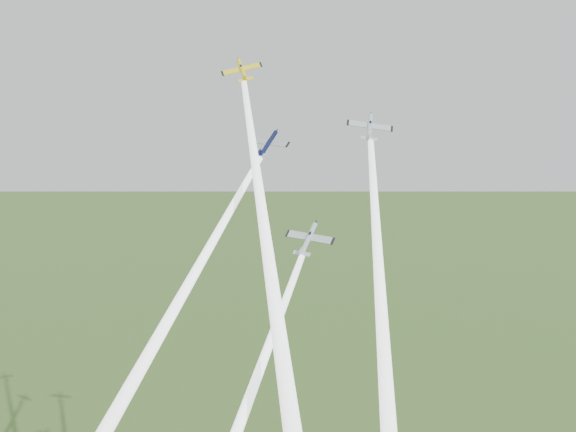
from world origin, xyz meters
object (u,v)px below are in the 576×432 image
at_px(plane_yellow, 242,70).
at_px(plane_navy, 268,144).
at_px(plane_silver_low, 308,239).
at_px(plane_silver_right, 370,127).

relative_size(plane_yellow, plane_navy, 0.98).
xyz_separation_m(plane_navy, plane_silver_low, (9.14, -10.55, -13.38)).
relative_size(plane_yellow, plane_silver_right, 0.94).
xyz_separation_m(plane_yellow, plane_navy, (5.63, -4.05, -11.93)).
bearing_deg(plane_silver_low, plane_silver_right, 70.29).
bearing_deg(plane_silver_right, plane_silver_low, -131.77).
relative_size(plane_silver_right, plane_silver_low, 0.97).
bearing_deg(plane_silver_low, plane_yellow, 144.88).
distance_m(plane_yellow, plane_silver_right, 23.70).
bearing_deg(plane_yellow, plane_silver_right, -30.55).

